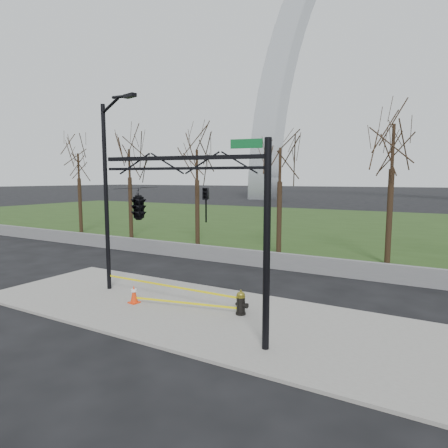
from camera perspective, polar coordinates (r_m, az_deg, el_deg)
The scene contains 11 objects.
ground at distance 14.24m, azimuth -3.76°, elevation -13.34°, with size 500.00×500.00×0.00m, color black.
sidewalk at distance 14.23m, azimuth -3.76°, elevation -13.15°, with size 18.00×6.00×0.10m, color gray.
grass_strip at distance 42.11m, azimuth 19.19°, elevation -0.25°, with size 120.00×40.00×0.06m, color #233A15.
guardrail at distance 21.01m, azimuth 8.32°, elevation -5.52°, with size 60.00×0.30×0.90m, color #59595B.
gateway_arch at distance 90.79m, azimuth 25.66°, elevation 23.82°, with size 66.00×6.00×65.00m, color silver, non-canonical shape.
tree_row at distance 24.81m, azimuth 8.60°, elevation 5.18°, with size 43.03×4.00×8.48m.
fire_hydrant at distance 13.76m, azimuth 2.58°, elevation -11.81°, with size 0.56×0.36×0.89m.
traffic_cone at distance 15.37m, azimuth -13.38°, elevation -10.19°, with size 0.41×0.41×0.72m.
street_light at distance 16.83m, azimuth -16.98°, elevation 5.80°, with size 2.36×0.72×8.21m.
traffic_signal_mast at distance 11.50m, azimuth -9.47°, elevation 2.96°, with size 5.02×2.54×6.00m.
caution_tape at distance 15.03m, azimuth -7.46°, elevation -10.14°, with size 6.50×0.94×0.45m.
Camera 1 is at (7.35, -11.17, 4.89)m, focal length 30.42 mm.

